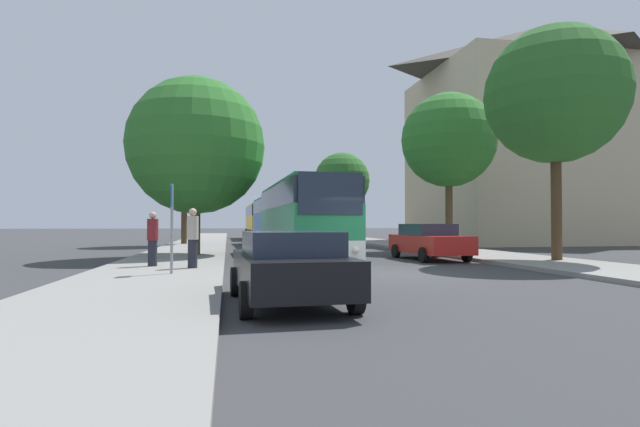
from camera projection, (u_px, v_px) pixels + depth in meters
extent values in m
plane|color=#38383A|center=(389.00, 274.00, 15.32)|extent=(300.00, 300.00, 0.00)
cube|color=gray|center=(151.00, 276.00, 14.05)|extent=(4.00, 120.00, 0.15)
cube|color=gray|center=(590.00, 268.00, 16.60)|extent=(4.00, 120.00, 0.15)
cube|color=#C6B28E|center=(542.00, 159.00, 40.81)|extent=(18.64, 13.50, 13.75)
pyramid|color=#423D38|center=(541.00, 51.00, 40.99)|extent=(18.64, 13.50, 4.05)
cube|color=silver|center=(301.00, 244.00, 22.50)|extent=(2.84, 11.51, 0.70)
cube|color=#23844C|center=(301.00, 222.00, 22.52)|extent=(2.84, 11.51, 1.29)
cube|color=#232D3D|center=(301.00, 197.00, 22.55)|extent=(2.86, 11.28, 0.95)
cube|color=#23844C|center=(301.00, 186.00, 22.56)|extent=(2.78, 11.28, 0.12)
cube|color=#232D3D|center=(331.00, 193.00, 16.93)|extent=(2.25, 0.13, 1.45)
sphere|color=#F4EAC1|center=(306.00, 250.00, 16.68)|extent=(0.24, 0.24, 0.24)
sphere|color=#F4EAC1|center=(356.00, 250.00, 17.05)|extent=(0.24, 0.24, 0.24)
cylinder|color=black|center=(285.00, 252.00, 18.88)|extent=(0.33, 1.01, 1.00)
cylinder|color=black|center=(348.00, 251.00, 19.41)|extent=(0.33, 1.01, 1.00)
cylinder|color=black|center=(266.00, 244.00, 25.59)|extent=(0.33, 1.01, 1.00)
cylinder|color=black|center=(313.00, 244.00, 26.12)|extent=(0.33, 1.01, 1.00)
cube|color=silver|center=(278.00, 237.00, 35.31)|extent=(2.95, 10.46, 0.70)
cube|color=#285BA8|center=(278.00, 222.00, 35.33)|extent=(2.95, 10.46, 1.36)
cube|color=#232D3D|center=(278.00, 206.00, 35.35)|extent=(2.97, 10.25, 0.95)
cube|color=#285BA8|center=(278.00, 198.00, 35.36)|extent=(2.89, 10.25, 0.12)
cube|color=#232D3D|center=(289.00, 205.00, 30.26)|extent=(2.34, 0.14, 1.45)
sphere|color=#F4EAC1|center=(274.00, 239.00, 30.00)|extent=(0.24, 0.24, 0.24)
sphere|color=#F4EAC1|center=(304.00, 238.00, 30.39)|extent=(0.24, 0.24, 0.24)
cylinder|color=black|center=(264.00, 240.00, 31.99)|extent=(0.33, 1.01, 1.00)
cylinder|color=black|center=(304.00, 240.00, 32.55)|extent=(0.33, 1.01, 1.00)
cylinder|color=black|center=(255.00, 237.00, 38.06)|extent=(0.33, 1.01, 1.00)
cylinder|color=black|center=(289.00, 237.00, 38.62)|extent=(0.33, 1.01, 1.00)
cube|color=#2D2D2D|center=(261.00, 233.00, 49.81)|extent=(2.61, 11.90, 0.70)
cube|color=yellow|center=(261.00, 223.00, 49.83)|extent=(2.61, 11.90, 1.34)
cube|color=#232D3D|center=(261.00, 211.00, 49.86)|extent=(2.63, 11.67, 0.95)
cube|color=yellow|center=(261.00, 206.00, 49.87)|extent=(2.56, 11.67, 0.12)
cube|color=#232D3D|center=(266.00, 211.00, 44.00)|extent=(2.21, 0.09, 1.45)
sphere|color=#F4EAC1|center=(256.00, 234.00, 43.77)|extent=(0.24, 0.24, 0.24)
sphere|color=#F4EAC1|center=(276.00, 234.00, 44.11)|extent=(0.24, 0.24, 0.24)
cylinder|color=black|center=(251.00, 235.00, 46.08)|extent=(0.31, 1.00, 1.00)
cylinder|color=black|center=(277.00, 235.00, 46.56)|extent=(0.31, 1.00, 1.00)
cylinder|color=black|center=(247.00, 234.00, 53.06)|extent=(0.31, 1.00, 1.00)
cylinder|color=black|center=(270.00, 233.00, 53.54)|extent=(0.31, 1.00, 1.00)
cube|color=black|center=(289.00, 271.00, 9.66)|extent=(2.08, 4.39, 0.66)
cube|color=#232D3D|center=(290.00, 243.00, 9.50)|extent=(1.75, 2.31, 0.44)
cylinder|color=black|center=(235.00, 282.00, 10.74)|extent=(0.23, 0.63, 0.62)
cylinder|color=black|center=(320.00, 279.00, 11.17)|extent=(0.23, 0.63, 0.62)
cylinder|color=black|center=(246.00, 300.00, 8.14)|extent=(0.23, 0.63, 0.62)
cylinder|color=black|center=(356.00, 296.00, 8.57)|extent=(0.23, 0.63, 0.62)
cube|color=red|center=(429.00, 244.00, 21.48)|extent=(2.16, 4.75, 0.74)
cube|color=#232D3D|center=(427.00, 230.00, 21.67)|extent=(1.81, 2.51, 0.49)
cylinder|color=black|center=(467.00, 254.00, 20.29)|extent=(0.23, 0.63, 0.62)
cylinder|color=black|center=(423.00, 255.00, 19.84)|extent=(0.23, 0.63, 0.62)
cylinder|color=black|center=(434.00, 251.00, 23.10)|extent=(0.23, 0.63, 0.62)
cylinder|color=black|center=(396.00, 251.00, 22.65)|extent=(0.23, 0.63, 0.62)
cylinder|color=gray|center=(172.00, 229.00, 14.08)|extent=(0.08, 0.08, 2.53)
cube|color=#1E56A3|center=(172.00, 196.00, 14.10)|extent=(0.03, 0.45, 0.60)
cylinder|color=#23232D|center=(153.00, 253.00, 16.53)|extent=(0.30, 0.30, 0.86)
cylinder|color=maroon|center=(153.00, 229.00, 16.55)|extent=(0.36, 0.36, 0.71)
sphere|color=tan|center=(153.00, 215.00, 16.55)|extent=(0.23, 0.23, 0.23)
cylinder|color=#23232D|center=(193.00, 254.00, 15.83)|extent=(0.30, 0.30, 0.90)
cylinder|color=#B2A899|center=(193.00, 228.00, 15.85)|extent=(0.36, 0.36, 0.75)
sphere|color=tan|center=(193.00, 212.00, 15.86)|extent=(0.24, 0.24, 0.24)
cylinder|color=brown|center=(196.00, 226.00, 22.64)|extent=(0.40, 0.40, 2.63)
sphere|color=#2D7028|center=(196.00, 146.00, 22.72)|extent=(6.23, 6.23, 6.23)
cylinder|color=#47331E|center=(184.00, 213.00, 35.00)|extent=(0.40, 0.40, 4.32)
sphere|color=#2D7028|center=(184.00, 155.00, 35.08)|extent=(5.14, 5.14, 5.14)
cylinder|color=#47331E|center=(556.00, 203.00, 19.47)|extent=(0.40, 0.40, 4.46)
sphere|color=#286023|center=(555.00, 94.00, 19.55)|extent=(5.40, 5.40, 5.40)
cylinder|color=#47331E|center=(342.00, 220.00, 49.06)|extent=(0.40, 0.40, 3.62)
sphere|color=#286023|center=(342.00, 180.00, 49.14)|extent=(5.48, 5.48, 5.48)
cylinder|color=#513D23|center=(449.00, 212.00, 28.02)|extent=(0.40, 0.40, 4.14)
sphere|color=#2D7028|center=(449.00, 140.00, 28.10)|extent=(5.30, 5.30, 5.30)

